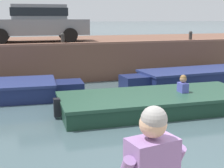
{
  "coord_description": "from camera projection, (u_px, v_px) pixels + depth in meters",
  "views": [
    {
      "loc": [
        -2.48,
        -2.44,
        2.46
      ],
      "look_at": [
        -0.65,
        3.22,
        1.2
      ],
      "focal_mm": 50.0,
      "sensor_mm": 36.0,
      "label": 1
    }
  ],
  "objects": [
    {
      "name": "far_quay_wall",
      "position": [
        66.0,
        55.0,
        14.72
      ],
      "size": [
        60.0,
        6.0,
        1.46
      ],
      "primitive_type": "cube",
      "color": "brown",
      "rests_on": "ground"
    },
    {
      "name": "car_left_inner_grey",
      "position": [
        37.0,
        22.0,
        13.16
      ],
      "size": [
        4.45,
        2.05,
        1.54
      ],
      "color": "slate",
      "rests_on": "far_quay_wall"
    },
    {
      "name": "mooring_bollard_mid",
      "position": [
        63.0,
        38.0,
        11.78
      ],
      "size": [
        0.15,
        0.15,
        0.44
      ],
      "color": "#2D2B28",
      "rests_on": "far_quay_wall"
    },
    {
      "name": "ground_plane",
      "position": [
        119.0,
        118.0,
        7.81
      ],
      "size": [
        400.0,
        400.0,
        0.0
      ],
      "primitive_type": "plane",
      "color": "#3D5156"
    },
    {
      "name": "far_wall_coping",
      "position": [
        79.0,
        44.0,
        11.88
      ],
      "size": [
        60.0,
        0.24,
        0.08
      ],
      "primitive_type": "cube",
      "color": "brown",
      "rests_on": "far_quay_wall"
    },
    {
      "name": "boat_moored_central_navy",
      "position": [
        192.0,
        77.0,
        11.69
      ],
      "size": [
        5.3,
        1.8,
        0.57
      ],
      "color": "navy",
      "rests_on": "ground"
    },
    {
      "name": "mooring_bollard_east",
      "position": [
        190.0,
        36.0,
        13.46
      ],
      "size": [
        0.15,
        0.15,
        0.44
      ],
      "color": "#2D2B28",
      "rests_on": "far_quay_wall"
    },
    {
      "name": "motorboat_passing",
      "position": [
        165.0,
        101.0,
        8.51
      ],
      "size": [
        6.38,
        2.28,
        0.94
      ],
      "color": "#193828",
      "rests_on": "ground"
    }
  ]
}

